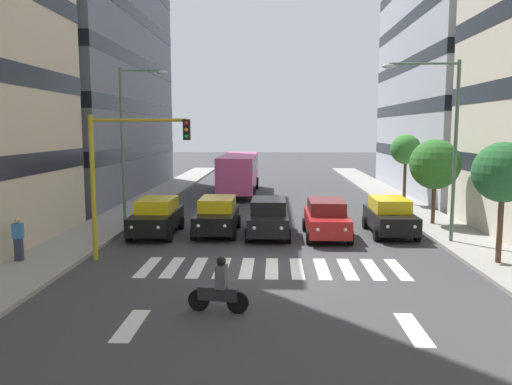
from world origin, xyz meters
TOP-DOWN VIEW (x-y plane):
  - ground_plane at (0.00, 0.00)m, footprint 180.00×180.00m
  - sidewalk_left at (-8.50, 0.00)m, footprint 2.69×90.00m
  - sidewalk_right at (8.50, 0.00)m, footprint 2.69×90.00m
  - building_right_block_0 at (15.84, -20.62)m, footprint 12.04×21.79m
  - crosswalk_markings at (0.00, 0.00)m, footprint 9.45×2.80m
  - lane_arrow_0 at (-3.57, 5.50)m, footprint 0.50×2.20m
  - lane_arrow_1 at (3.57, 5.50)m, footprint 0.50×2.20m
  - car_0 at (-5.54, -6.13)m, footprint 2.02×4.44m
  - car_1 at (-2.47, -5.35)m, footprint 2.02×4.44m
  - car_2 at (0.20, -5.61)m, footprint 2.02×4.44m
  - car_3 at (2.65, -6.01)m, footprint 2.02×4.44m
  - car_4 at (5.46, -5.58)m, footprint 2.02×4.44m
  - bus_behind_traffic at (2.65, -20.95)m, footprint 2.78×10.50m
  - motorcycle_with_rider at (1.41, 4.47)m, footprint 1.69×0.42m
  - traffic_light_gantry at (5.69, -0.93)m, footprint 3.79×0.36m
  - street_lamp_left at (-7.23, -4.11)m, footprint 3.27×0.28m
  - street_lamp_right at (7.39, -8.17)m, footprint 2.51×0.28m
  - street_tree_0 at (-8.24, -0.55)m, footprint 2.17×2.17m
  - street_tree_1 at (-8.21, -8.22)m, footprint 2.54×2.54m
  - street_tree_2 at (-8.49, -15.22)m, footprint 1.92×1.92m
  - pedestrian_waiting at (9.33, -0.15)m, footprint 0.36×0.24m

SIDE VIEW (x-z plane):
  - ground_plane at x=0.00m, z-range 0.00..0.00m
  - crosswalk_markings at x=0.00m, z-range 0.00..0.01m
  - lane_arrow_0 at x=-3.57m, z-range 0.00..0.01m
  - lane_arrow_1 at x=3.57m, z-range 0.00..0.01m
  - sidewalk_left at x=-8.50m, z-range 0.00..0.15m
  - sidewalk_right at x=8.50m, z-range 0.00..0.15m
  - motorcycle_with_rider at x=1.41m, z-range -0.14..1.43m
  - car_0 at x=-5.54m, z-range 0.03..1.75m
  - car_1 at x=-2.47m, z-range 0.03..1.75m
  - car_2 at x=0.20m, z-range 0.03..1.75m
  - car_3 at x=2.65m, z-range 0.03..1.75m
  - car_4 at x=5.46m, z-range 0.03..1.75m
  - pedestrian_waiting at x=9.33m, z-range 0.18..1.81m
  - bus_behind_traffic at x=2.65m, z-range 0.36..3.36m
  - street_tree_1 at x=-8.21m, z-range 1.03..5.34m
  - street_tree_0 at x=-8.24m, z-range 1.24..5.62m
  - street_tree_2 at x=-8.49m, z-range 1.40..5.88m
  - traffic_light_gantry at x=5.69m, z-range 0.91..6.41m
  - street_lamp_left at x=-7.23m, z-range 1.01..8.69m
  - street_lamp_right at x=7.39m, z-range 0.92..8.83m
  - building_right_block_0 at x=15.84m, z-range 0.00..22.94m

